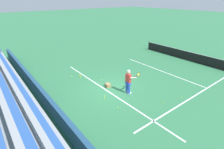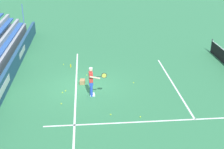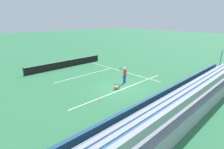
# 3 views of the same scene
# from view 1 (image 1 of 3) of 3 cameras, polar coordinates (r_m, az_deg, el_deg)

# --- Properties ---
(ground_plane) EXTENTS (160.00, 160.00, 0.00)m
(ground_plane) POSITION_cam_1_polar(r_m,az_deg,el_deg) (12.68, 0.49, -4.81)
(ground_plane) COLOR #337A4C
(court_baseline_white) EXTENTS (12.00, 0.10, 0.01)m
(court_baseline_white) POSITION_cam_1_polar(r_m,az_deg,el_deg) (12.42, -1.32, -5.49)
(court_baseline_white) COLOR white
(court_baseline_white) RESTS_ON ground
(court_sideline_white) EXTENTS (0.10, 12.00, 0.01)m
(court_sideline_white) POSITION_cam_1_polar(r_m,az_deg,el_deg) (13.33, 25.89, -5.94)
(court_sideline_white) COLOR white
(court_sideline_white) RESTS_ON ground
(court_service_line_white) EXTENTS (8.22, 0.10, 0.01)m
(court_service_line_white) POSITION_cam_1_polar(r_m,az_deg,el_deg) (16.35, 15.78, 1.13)
(court_service_line_white) COLOR white
(court_service_line_white) RESTS_ON ground
(back_wall_sponsor_board) EXTENTS (24.25, 0.25, 1.10)m
(back_wall_sponsor_board) POSITION_cam_1_polar(r_m,az_deg,el_deg) (10.58, -19.84, -9.38)
(back_wall_sponsor_board) COLOR navy
(back_wall_sponsor_board) RESTS_ON ground
(bleacher_stand) EXTENTS (23.04, 2.40, 2.95)m
(bleacher_stand) POSITION_cam_1_polar(r_m,az_deg,el_deg) (10.24, -29.75, -11.41)
(bleacher_stand) COLOR #9EA3A8
(bleacher_stand) RESTS_ON ground
(tennis_player) EXTENTS (0.59, 1.01, 1.71)m
(tennis_player) POSITION_cam_1_polar(r_m,az_deg,el_deg) (11.80, 5.42, -2.37)
(tennis_player) COLOR blue
(tennis_player) RESTS_ON ground
(ball_box_cardboard) EXTENTS (0.43, 0.35, 0.26)m
(ball_box_cardboard) POSITION_cam_1_polar(r_m,az_deg,el_deg) (12.95, -1.38, -3.53)
(ball_box_cardboard) COLOR #A87F51
(ball_box_cardboard) RESTS_ON ground
(tennis_ball_on_baseline) EXTENTS (0.07, 0.07, 0.07)m
(tennis_ball_on_baseline) POSITION_cam_1_polar(r_m,az_deg,el_deg) (12.52, 21.69, -6.95)
(tennis_ball_on_baseline) COLOR #CCE533
(tennis_ball_on_baseline) RESTS_ON ground
(tennis_ball_by_box) EXTENTS (0.07, 0.07, 0.07)m
(tennis_ball_by_box) POSITION_cam_1_polar(r_m,az_deg,el_deg) (14.92, -13.02, -0.69)
(tennis_ball_by_box) COLOR #CCE533
(tennis_ball_by_box) RESTS_ON ground
(tennis_ball_stray_back) EXTENTS (0.07, 0.07, 0.07)m
(tennis_ball_stray_back) POSITION_cam_1_polar(r_m,az_deg,el_deg) (14.02, -3.38, -1.74)
(tennis_ball_stray_back) COLOR #CCE533
(tennis_ball_stray_back) RESTS_ON ground
(tennis_ball_toward_net) EXTENTS (0.07, 0.07, 0.07)m
(tennis_ball_toward_net) POSITION_cam_1_polar(r_m,az_deg,el_deg) (11.57, -2.52, -7.74)
(tennis_ball_toward_net) COLOR #CCE533
(tennis_ball_toward_net) RESTS_ON ground
(tennis_ball_far_right) EXTENTS (0.07, 0.07, 0.07)m
(tennis_ball_far_right) POSITION_cam_1_polar(r_m,az_deg,el_deg) (14.78, 9.05, -0.59)
(tennis_ball_far_right) COLOR #CCE533
(tennis_ball_far_right) RESTS_ON ground
(tennis_ball_near_player) EXTENTS (0.07, 0.07, 0.07)m
(tennis_ball_near_player) POSITION_cam_1_polar(r_m,az_deg,el_deg) (11.79, -2.45, -7.08)
(tennis_ball_near_player) COLOR #CCE533
(tennis_ball_near_player) RESTS_ON ground
(tennis_ball_midcourt) EXTENTS (0.07, 0.07, 0.07)m
(tennis_ball_midcourt) POSITION_cam_1_polar(r_m,az_deg,el_deg) (10.69, 1.82, -10.73)
(tennis_ball_midcourt) COLOR #CCE533
(tennis_ball_midcourt) RESTS_ON ground
(tennis_ball_far_left) EXTENTS (0.07, 0.07, 0.07)m
(tennis_ball_far_left) POSITION_cam_1_polar(r_m,az_deg,el_deg) (11.57, 16.30, -8.81)
(tennis_ball_far_left) COLOR #CCE533
(tennis_ball_far_left) RESTS_ON ground
(water_bottle) EXTENTS (0.07, 0.07, 0.22)m
(water_bottle) POSITION_cam_1_polar(r_m,az_deg,el_deg) (14.70, -10.41, -0.51)
(water_bottle) COLOR yellow
(water_bottle) RESTS_ON ground
(tennis_net) EXTENTS (11.09, 0.09, 1.07)m
(tennis_net) POSITION_cam_1_polar(r_m,az_deg,el_deg) (19.87, 23.93, 5.53)
(tennis_net) COLOR #33383D
(tennis_net) RESTS_ON ground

